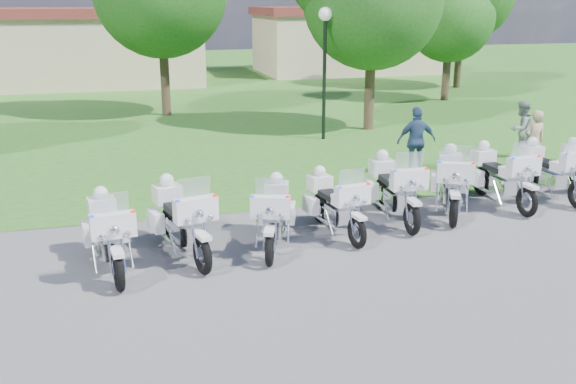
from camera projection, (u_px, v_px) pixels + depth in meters
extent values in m
plane|color=#545559|center=(335.00, 258.00, 11.70)|extent=(100.00, 100.00, 0.00)
cube|color=#2E631F|center=(182.00, 82.00, 36.70)|extent=(100.00, 48.00, 0.01)
torus|color=black|center=(119.00, 272.00, 10.28)|extent=(0.22, 0.68, 0.67)
torus|color=black|center=(105.00, 237.00, 11.78)|extent=(0.22, 0.68, 0.67)
cube|color=silver|center=(117.00, 252.00, 10.17)|extent=(0.24, 0.46, 0.07)
cube|color=silver|center=(113.00, 225.00, 10.28)|extent=(0.74, 0.33, 0.40)
cube|color=silver|center=(111.00, 204.00, 10.23)|extent=(0.57, 0.19, 0.37)
sphere|color=red|center=(133.00, 213.00, 10.29)|extent=(0.09, 0.09, 0.09)
sphere|color=#1426E5|center=(92.00, 218.00, 10.06)|extent=(0.09, 0.09, 0.09)
cube|color=silver|center=(111.00, 247.00, 11.02)|extent=(0.41, 0.60, 0.34)
cube|color=silver|center=(111.00, 232.00, 10.70)|extent=(0.39, 0.56, 0.22)
cube|color=black|center=(107.00, 223.00, 11.19)|extent=(0.42, 0.66, 0.12)
cube|color=silver|center=(122.00, 229.00, 11.71)|extent=(0.25, 0.54, 0.36)
cube|color=silver|center=(88.00, 233.00, 11.49)|extent=(0.25, 0.54, 0.36)
cube|color=silver|center=(102.00, 207.00, 11.64)|extent=(0.53, 0.46, 0.32)
sphere|color=silver|center=(101.00, 193.00, 11.56)|extent=(0.26, 0.26, 0.26)
torus|color=black|center=(202.00, 255.00, 10.93)|extent=(0.29, 0.71, 0.70)
torus|color=black|center=(170.00, 224.00, 12.41)|extent=(0.29, 0.71, 0.70)
cube|color=silver|center=(202.00, 235.00, 10.81)|extent=(0.29, 0.49, 0.07)
cube|color=silver|center=(196.00, 210.00, 10.91)|extent=(0.78, 0.42, 0.41)
cube|color=silver|center=(194.00, 188.00, 10.86)|extent=(0.59, 0.26, 0.39)
sphere|color=red|center=(215.00, 197.00, 10.96)|extent=(0.09, 0.09, 0.09)
sphere|color=#1426E5|center=(178.00, 202.00, 10.65)|extent=(0.09, 0.09, 0.09)
cube|color=silver|center=(184.00, 232.00, 11.65)|extent=(0.48, 0.65, 0.35)
cube|color=silver|center=(188.00, 217.00, 11.34)|extent=(0.45, 0.60, 0.23)
cube|color=black|center=(178.00, 209.00, 11.82)|extent=(0.49, 0.71, 0.12)
cube|color=silver|center=(187.00, 216.00, 12.37)|extent=(0.31, 0.57, 0.37)
cube|color=silver|center=(156.00, 221.00, 12.09)|extent=(0.31, 0.57, 0.37)
cube|color=silver|center=(167.00, 194.00, 12.27)|extent=(0.58, 0.52, 0.33)
sphere|color=silver|center=(167.00, 180.00, 12.19)|extent=(0.27, 0.27, 0.27)
torus|color=black|center=(270.00, 249.00, 11.27)|extent=(0.32, 0.66, 0.65)
torus|color=black|center=(277.00, 218.00, 12.85)|extent=(0.32, 0.66, 0.65)
cube|color=silver|center=(269.00, 231.00, 11.15)|extent=(0.30, 0.46, 0.07)
cube|color=silver|center=(270.00, 207.00, 11.28)|extent=(0.74, 0.44, 0.39)
cube|color=silver|center=(271.00, 187.00, 11.24)|extent=(0.55, 0.28, 0.37)
sphere|color=red|center=(288.00, 198.00, 11.16)|extent=(0.09, 0.09, 0.09)
sphere|color=#1426E5|center=(252.00, 198.00, 11.19)|extent=(0.09, 0.09, 0.09)
cube|color=silver|center=(273.00, 226.00, 12.04)|extent=(0.48, 0.62, 0.33)
cube|color=silver|center=(272.00, 213.00, 11.72)|extent=(0.45, 0.58, 0.21)
cube|color=black|center=(274.00, 205.00, 12.23)|extent=(0.50, 0.67, 0.12)
cube|color=silver|center=(291.00, 213.00, 12.65)|extent=(0.32, 0.53, 0.35)
cube|color=silver|center=(261.00, 212.00, 12.68)|extent=(0.32, 0.53, 0.35)
cube|color=silver|center=(276.00, 190.00, 12.71)|extent=(0.56, 0.51, 0.31)
sphere|color=silver|center=(276.00, 178.00, 12.64)|extent=(0.25, 0.25, 0.25)
torus|color=black|center=(357.00, 232.00, 12.08)|extent=(0.21, 0.64, 0.63)
torus|color=black|center=(320.00, 208.00, 13.49)|extent=(0.21, 0.64, 0.63)
cube|color=silver|center=(358.00, 216.00, 11.97)|extent=(0.23, 0.43, 0.07)
cube|color=silver|center=(352.00, 195.00, 12.08)|extent=(0.70, 0.32, 0.38)
cube|color=silver|center=(352.00, 178.00, 12.03)|extent=(0.54, 0.19, 0.35)
sphere|color=red|center=(368.00, 185.00, 12.09)|extent=(0.08, 0.08, 0.08)
sphere|color=#1426E5|center=(340.00, 189.00, 11.86)|extent=(0.08, 0.08, 0.08)
cube|color=silver|center=(337.00, 214.00, 12.77)|extent=(0.39, 0.57, 0.32)
cube|color=silver|center=(343.00, 201.00, 12.48)|extent=(0.37, 0.53, 0.21)
cube|color=black|center=(331.00, 195.00, 12.93)|extent=(0.40, 0.62, 0.11)
cube|color=silver|center=(335.00, 201.00, 13.42)|extent=(0.24, 0.51, 0.34)
cube|color=silver|center=(311.00, 204.00, 13.21)|extent=(0.24, 0.51, 0.34)
cube|color=silver|center=(320.00, 183.00, 13.35)|extent=(0.50, 0.44, 0.30)
sphere|color=silver|center=(320.00, 171.00, 13.28)|extent=(0.24, 0.24, 0.24)
torus|color=black|center=(412.00, 219.00, 12.76)|extent=(0.17, 0.70, 0.69)
torus|color=black|center=(381.00, 194.00, 14.40)|extent=(0.17, 0.70, 0.69)
cube|color=silver|center=(413.00, 202.00, 12.64)|extent=(0.21, 0.46, 0.07)
cube|color=silver|center=(409.00, 179.00, 12.77)|extent=(0.75, 0.28, 0.41)
cube|color=silver|center=(409.00, 161.00, 12.72)|extent=(0.58, 0.15, 0.39)
sphere|color=red|center=(427.00, 170.00, 12.72)|extent=(0.09, 0.09, 0.09)
sphere|color=#1426E5|center=(395.00, 172.00, 12.59)|extent=(0.09, 0.09, 0.09)
cube|color=silver|center=(396.00, 199.00, 13.56)|extent=(0.38, 0.59, 0.35)
cube|color=silver|center=(401.00, 186.00, 13.23)|extent=(0.35, 0.55, 0.23)
cube|color=black|center=(391.00, 180.00, 13.76)|extent=(0.38, 0.65, 0.12)
cube|color=silver|center=(397.00, 187.00, 14.27)|extent=(0.21, 0.54, 0.37)
cube|color=silver|center=(371.00, 189.00, 14.14)|extent=(0.21, 0.54, 0.37)
cube|color=silver|center=(382.00, 167.00, 14.26)|extent=(0.51, 0.43, 0.33)
sphere|color=silver|center=(382.00, 155.00, 14.18)|extent=(0.27, 0.27, 0.27)
torus|color=black|center=(454.00, 211.00, 13.18)|extent=(0.42, 0.70, 0.71)
torus|color=black|center=(448.00, 187.00, 14.87)|extent=(0.42, 0.70, 0.71)
cube|color=silver|center=(455.00, 194.00, 13.05)|extent=(0.37, 0.50, 0.07)
cube|color=silver|center=(455.00, 173.00, 13.19)|extent=(0.79, 0.55, 0.42)
cube|color=silver|center=(457.00, 154.00, 13.14)|extent=(0.59, 0.36, 0.40)
sphere|color=red|center=(473.00, 165.00, 13.02)|extent=(0.09, 0.09, 0.09)
sphere|color=#1426E5|center=(440.00, 163.00, 13.13)|extent=(0.09, 0.09, 0.09)
cube|color=silver|center=(451.00, 193.00, 14.01)|extent=(0.57, 0.69, 0.36)
cube|color=silver|center=(453.00, 179.00, 13.66)|extent=(0.54, 0.64, 0.23)
cube|color=black|center=(451.00, 174.00, 14.21)|extent=(0.60, 0.74, 0.13)
cube|color=silver|center=(463.00, 182.00, 14.62)|extent=(0.40, 0.58, 0.38)
cube|color=silver|center=(435.00, 181.00, 14.72)|extent=(0.40, 0.58, 0.38)
cube|color=silver|center=(450.00, 161.00, 14.72)|extent=(0.64, 0.60, 0.34)
sphere|color=silver|center=(451.00, 149.00, 14.64)|extent=(0.27, 0.27, 0.27)
torus|color=black|center=(527.00, 202.00, 13.84)|extent=(0.16, 0.69, 0.68)
torus|color=black|center=(481.00, 181.00, 15.42)|extent=(0.16, 0.69, 0.68)
cube|color=silver|center=(529.00, 186.00, 13.72)|extent=(0.20, 0.45, 0.07)
cube|color=silver|center=(524.00, 166.00, 13.84)|extent=(0.74, 0.27, 0.41)
cube|color=silver|center=(524.00, 150.00, 13.80)|extent=(0.57, 0.14, 0.38)
sphere|color=red|center=(539.00, 157.00, 13.82)|extent=(0.09, 0.09, 0.09)
sphere|color=#1426E5|center=(513.00, 159.00, 13.64)|extent=(0.09, 0.09, 0.09)
cube|color=silver|center=(503.00, 185.00, 14.62)|extent=(0.37, 0.58, 0.35)
cube|color=silver|center=(511.00, 173.00, 14.29)|extent=(0.34, 0.54, 0.22)
cube|color=black|center=(496.00, 168.00, 14.80)|extent=(0.37, 0.64, 0.12)
cube|color=silver|center=(497.00, 175.00, 15.32)|extent=(0.20, 0.54, 0.37)
cube|color=silver|center=(475.00, 177.00, 15.15)|extent=(0.20, 0.54, 0.37)
cube|color=silver|center=(483.00, 156.00, 15.28)|extent=(0.50, 0.42, 0.33)
sphere|color=silver|center=(484.00, 146.00, 15.20)|extent=(0.26, 0.26, 0.26)
torus|color=black|center=(529.00, 176.00, 15.91)|extent=(0.17, 0.68, 0.67)
cube|color=silver|center=(576.00, 161.00, 14.36)|extent=(0.73, 0.28, 0.40)
cube|color=silver|center=(576.00, 145.00, 14.31)|extent=(0.57, 0.15, 0.38)
sphere|color=#1426E5|center=(567.00, 154.00, 14.15)|extent=(0.09, 0.09, 0.09)
cube|color=silver|center=(553.00, 180.00, 15.11)|extent=(0.37, 0.58, 0.34)
cube|color=silver|center=(562.00, 168.00, 14.80)|extent=(0.35, 0.54, 0.22)
cube|color=black|center=(546.00, 163.00, 15.29)|extent=(0.37, 0.64, 0.12)
cube|color=silver|center=(544.00, 170.00, 15.81)|extent=(0.21, 0.53, 0.36)
cube|color=silver|center=(524.00, 172.00, 15.63)|extent=(0.21, 0.53, 0.36)
cube|color=silver|center=(531.00, 152.00, 15.76)|extent=(0.50, 0.43, 0.32)
sphere|color=silver|center=(532.00, 142.00, 15.69)|extent=(0.26, 0.26, 0.26)
torus|color=black|center=(570.00, 170.00, 16.59)|extent=(0.16, 0.60, 0.59)
cube|color=silver|center=(564.00, 166.00, 16.38)|extent=(0.20, 0.47, 0.32)
cube|color=silver|center=(572.00, 150.00, 16.47)|extent=(0.45, 0.39, 0.28)
sphere|color=silver|center=(573.00, 141.00, 16.40)|extent=(0.23, 0.23, 0.23)
cylinder|color=black|center=(324.00, 81.00, 21.12)|extent=(0.12, 0.12, 3.93)
sphere|color=white|center=(325.00, 14.00, 20.52)|extent=(0.44, 0.44, 0.44)
cylinder|color=#38281C|center=(165.00, 71.00, 25.68)|extent=(0.36, 0.36, 3.57)
cylinder|color=#38281C|center=(370.00, 83.00, 22.87)|extent=(0.36, 0.36, 3.33)
cylinder|color=#38281C|center=(446.00, 71.00, 29.72)|extent=(0.36, 0.36, 2.75)
sphere|color=#194F16|center=(450.00, 18.00, 29.04)|extent=(4.00, 4.00, 4.00)
sphere|color=#194F16|center=(430.00, 0.00, 28.90)|extent=(3.00, 3.00, 3.00)
cylinder|color=#38281C|center=(459.00, 53.00, 34.00)|extent=(0.36, 0.36, 3.67)
cube|color=#C2AB8C|center=(70.00, 51.00, 35.63)|extent=(14.00, 8.00, 3.60)
cube|color=maroon|center=(66.00, 13.00, 35.04)|extent=(14.56, 8.32, 0.50)
cube|color=#C2AB8C|center=(346.00, 44.00, 41.66)|extent=(11.00, 7.00, 3.60)
cube|color=maroon|center=(347.00, 11.00, 41.07)|extent=(11.44, 7.28, 0.50)
imported|color=tan|center=(534.00, 142.00, 17.29)|extent=(0.64, 0.44, 1.70)
imported|color=gray|center=(521.00, 129.00, 18.92)|extent=(0.99, 0.88, 1.70)
imported|color=#304A74|center=(416.00, 141.00, 17.05)|extent=(1.10, 0.53, 1.82)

